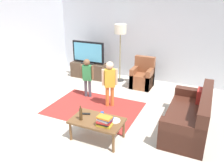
% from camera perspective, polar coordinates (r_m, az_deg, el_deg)
% --- Properties ---
extents(ground, '(7.80, 7.80, 0.00)m').
position_cam_1_polar(ground, '(5.24, -2.73, -8.88)').
color(ground, beige).
extents(wall_back, '(6.00, 0.12, 2.70)m').
position_cam_1_polar(wall_back, '(7.41, 7.81, 11.47)').
color(wall_back, silver).
rests_on(wall_back, ground).
extents(area_rug, '(2.20, 1.60, 0.01)m').
position_cam_1_polar(area_rug, '(5.73, -4.42, -5.96)').
color(area_rug, '#9E2D28').
rests_on(area_rug, ground).
extents(tv_stand, '(1.20, 0.44, 0.50)m').
position_cam_1_polar(tv_stand, '(7.68, -5.68, 3.40)').
color(tv_stand, '#4C3828').
rests_on(tv_stand, ground).
extents(tv, '(1.10, 0.28, 0.71)m').
position_cam_1_polar(tv, '(7.49, -5.94, 7.73)').
color(tv, black).
rests_on(tv, tv_stand).
extents(couch, '(0.80, 1.80, 0.86)m').
position_cam_1_polar(couch, '(5.01, 19.13, -7.92)').
color(couch, '#472319').
rests_on(couch, ground).
extents(armchair, '(0.60, 0.60, 0.90)m').
position_cam_1_polar(armchair, '(6.93, 7.62, 1.69)').
color(armchair, brown).
rests_on(armchair, ground).
extents(floor_lamp, '(0.36, 0.36, 1.78)m').
position_cam_1_polar(floor_lamp, '(7.04, 2.09, 12.72)').
color(floor_lamp, '#262626').
rests_on(floor_lamp, ground).
extents(child_near_tv, '(0.35, 0.17, 1.06)m').
position_cam_1_polar(child_near_tv, '(6.12, -6.17, 2.37)').
color(child_near_tv, '#4C4C59').
rests_on(child_near_tv, ground).
extents(child_center, '(0.35, 0.24, 1.16)m').
position_cam_1_polar(child_center, '(5.55, -0.57, 1.00)').
color(child_center, orange).
rests_on(child_center, ground).
extents(coffee_table, '(1.00, 0.60, 0.42)m').
position_cam_1_polar(coffee_table, '(4.45, -3.71, -9.40)').
color(coffee_table, brown).
rests_on(coffee_table, ground).
extents(book_stack, '(0.29, 0.23, 0.19)m').
position_cam_1_polar(book_stack, '(4.21, -1.85, -9.13)').
color(book_stack, yellow).
rests_on(book_stack, coffee_table).
extents(bottle, '(0.06, 0.06, 0.30)m').
position_cam_1_polar(bottle, '(4.40, -7.75, -7.38)').
color(bottle, '#4C3319').
rests_on(bottle, coffee_table).
extents(tv_remote, '(0.18, 0.10, 0.02)m').
position_cam_1_polar(tv_remote, '(4.63, -6.46, -7.35)').
color(tv_remote, black).
rests_on(tv_remote, coffee_table).
extents(soda_can, '(0.07, 0.07, 0.12)m').
position_cam_1_polar(soda_can, '(4.47, -2.45, -7.63)').
color(soda_can, '#2659B2').
rests_on(soda_can, coffee_table).
extents(plate, '(0.22, 0.22, 0.02)m').
position_cam_1_polar(plate, '(4.38, 0.65, -9.07)').
color(plate, white).
rests_on(plate, coffee_table).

